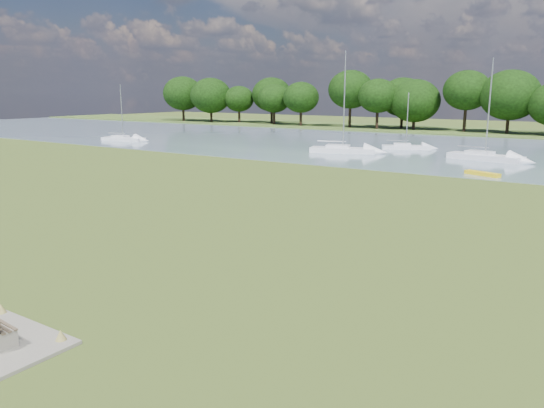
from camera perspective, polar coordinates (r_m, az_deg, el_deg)
The scene contains 9 objects.
ground at distance 25.70m, azimuth -0.11°, elevation -3.14°, with size 220.00×220.00×0.00m, color brown.
river at distance 64.47m, azimuth 21.22°, elevation 5.27°, with size 220.00×40.00×0.10m, color slate.
far_bank at distance 93.87m, azimuth 25.32°, elevation 6.82°, with size 220.00×20.00×0.40m, color #4C6626.
kayak at distance 46.04m, azimuth 21.69°, elevation 3.05°, with size 2.96×0.69×0.30m, color yellow.
tree_line at distance 91.60m, azimuth 19.36°, elevation 10.92°, with size 123.85×8.22×9.95m.
sailboat_1 at distance 75.59m, azimuth -15.75°, elevation 6.88°, with size 6.37×2.92×7.53m.
sailboat_3 at distance 59.23m, azimuth 7.56°, elevation 6.01°, with size 7.43×3.95×10.85m.
sailboat_4 at distance 56.39m, azimuth 21.87°, elevation 4.94°, with size 7.40×3.41×9.77m.
sailboat_5 at distance 64.12m, azimuth 14.15°, elevation 6.10°, with size 5.60×3.69×6.49m.
Camera 1 is at (13.79, -20.61, 6.75)m, focal length 35.00 mm.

